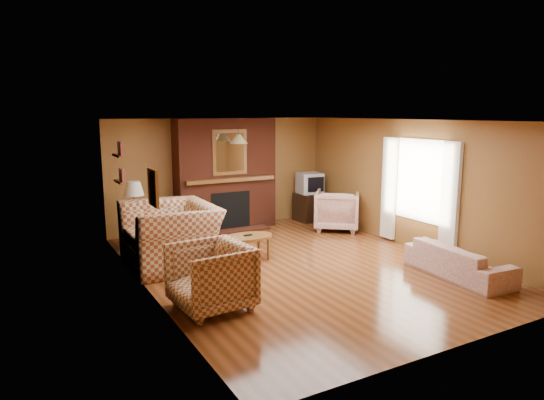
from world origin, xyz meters
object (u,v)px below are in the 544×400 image
tv_stand (309,207)px  plaid_loveseat (170,235)px  plaid_armchair (211,277)px  floral_sofa (458,261)px  side_table (136,231)px  crt_tv (310,183)px  floral_armchair (337,210)px  coffee_table (248,239)px  fireplace (226,175)px  table_lamp (134,196)px

tv_stand → plaid_loveseat: bearing=-161.6°
plaid_armchair → floral_sofa: plaid_armchair is taller
side_table → crt_tv: (4.15, 0.34, 0.57)m
tv_stand → side_table: bearing=179.2°
plaid_loveseat → floral_armchair: bearing=100.7°
crt_tv → coffee_table: bearing=-141.7°
floral_armchair → crt_tv: size_ratio=1.61×
fireplace → plaid_armchair: bearing=-116.3°
plaid_loveseat → crt_tv: 4.28m
tv_stand → crt_tv: (0.00, -0.01, 0.57)m
floral_armchair → tv_stand: bearing=-48.9°
side_table → fireplace: bearing=14.3°
plaid_armchair → table_lamp: (-0.15, 3.42, 0.55)m
floral_sofa → plaid_loveseat: bearing=58.2°
table_lamp → crt_tv: size_ratio=1.06×
fireplace → floral_armchair: 2.53m
plaid_armchair → tv_stand: plaid_armchair is taller
tv_stand → coffee_table: bearing=-147.2°
side_table → plaid_loveseat: bearing=-79.8°
floral_sofa → floral_armchair: (0.18, 3.40, 0.18)m
plaid_armchair → coffee_table: bearing=136.4°
floral_sofa → floral_armchair: 3.41m
plaid_loveseat → table_lamp: (-0.25, 1.38, 0.47)m
crt_tv → plaid_loveseat: bearing=-156.1°
plaid_armchair → tv_stand: (4.00, 3.77, -0.11)m
floral_armchair → plaid_loveseat: bearing=49.4°
floral_sofa → table_lamp: table_lamp is taller
fireplace → tv_stand: 2.23m
plaid_loveseat → side_table: bearing=-169.0°
crt_tv → side_table: bearing=-175.3°
plaid_loveseat → table_lamp: 1.48m
floral_sofa → table_lamp: 5.78m
coffee_table → plaid_armchair: bearing=-129.1°
plaid_loveseat → coffee_table: bearing=74.9°
side_table → tv_stand: (4.15, 0.35, 0.01)m
table_lamp → plaid_loveseat: bearing=-79.8°
crt_tv → floral_armchair: bearing=-88.3°
fireplace → floral_sofa: bearing=-67.7°
plaid_loveseat → crt_tv: size_ratio=2.72×
coffee_table → crt_tv: size_ratio=1.54×
side_table → crt_tv: bearing=4.7°
plaid_armchair → coffee_table: (1.36, 1.67, -0.06)m
table_lamp → crt_tv: 4.17m
side_table → crt_tv: size_ratio=1.10×
fireplace → coffee_table: fireplace is taller
plaid_loveseat → table_lamp: table_lamp is taller
coffee_table → side_table: bearing=130.9°
plaid_loveseat → side_table: size_ratio=2.49×
plaid_loveseat → side_table: plaid_loveseat is taller
table_lamp → tv_stand: table_lamp is taller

